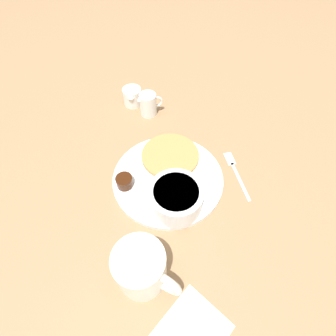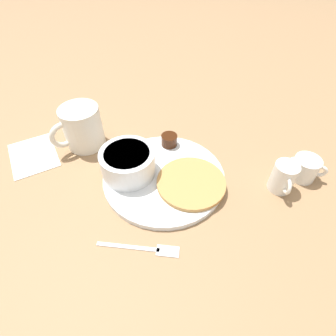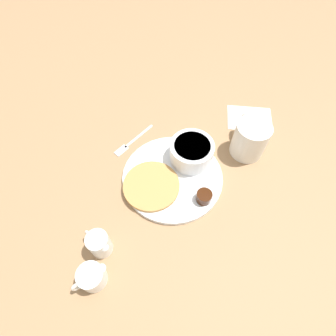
# 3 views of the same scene
# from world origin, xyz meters

# --- Properties ---
(ground_plane) EXTENTS (4.00, 4.00, 0.00)m
(ground_plane) POSITION_xyz_m (0.00, 0.00, 0.00)
(ground_plane) COLOR #93704C
(plate) EXTENTS (0.26, 0.26, 0.01)m
(plate) POSITION_xyz_m (0.00, 0.00, 0.01)
(plate) COLOR white
(plate) RESTS_ON ground_plane
(pancake_stack) EXTENTS (0.14, 0.14, 0.01)m
(pancake_stack) POSITION_xyz_m (-0.05, -0.04, 0.02)
(pancake_stack) COLOR #B78447
(pancake_stack) RESTS_ON plate
(bowl) EXTENTS (0.11, 0.11, 0.06)m
(bowl) POSITION_xyz_m (0.04, 0.06, 0.04)
(bowl) COLOR white
(bowl) RESTS_ON plate
(syrup_cup) EXTENTS (0.04, 0.04, 0.03)m
(syrup_cup) POSITION_xyz_m (0.08, -0.06, 0.03)
(syrup_cup) COLOR #38190A
(syrup_cup) RESTS_ON plate
(butter_ramekin) EXTENTS (0.04, 0.04, 0.04)m
(butter_ramekin) POSITION_xyz_m (0.07, 0.07, 0.03)
(butter_ramekin) COLOR white
(butter_ramekin) RESTS_ON plate
(coffee_mug) EXTENTS (0.09, 0.12, 0.10)m
(coffee_mug) POSITION_xyz_m (0.19, 0.12, 0.05)
(coffee_mug) COLOR silver
(coffee_mug) RESTS_ON ground_plane
(creamer_pitcher_near) EXTENTS (0.07, 0.05, 0.07)m
(creamer_pitcher_near) POSITION_xyz_m (-0.13, -0.20, 0.03)
(creamer_pitcher_near) COLOR white
(creamer_pitcher_near) RESTS_ON ground_plane
(creamer_pitcher_far) EXTENTS (0.06, 0.06, 0.05)m
(creamer_pitcher_far) POSITION_xyz_m (-0.13, -0.27, 0.03)
(creamer_pitcher_far) COLOR white
(creamer_pitcher_far) RESTS_ON ground_plane
(fork) EXTENTS (0.09, 0.13, 0.00)m
(fork) POSITION_xyz_m (-0.13, 0.10, 0.00)
(fork) COLOR silver
(fork) RESTS_ON ground_plane
(napkin) EXTENTS (0.14, 0.10, 0.00)m
(napkin) POSITION_xyz_m (0.20, 0.24, 0.00)
(napkin) COLOR white
(napkin) RESTS_ON ground_plane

